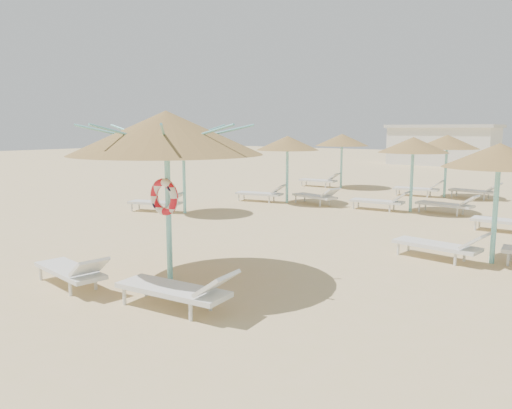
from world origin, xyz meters
The scene contains 6 objects.
ground centered at (0.00, 0.00, 0.00)m, with size 120.00×120.00×0.00m, color tan.
main_palapa centered at (-0.33, -0.12, 2.86)m, with size 3.66×3.66×3.28m.
lounger_main_a centered at (-1.40, -1.56, 0.34)m, with size 2.04×0.84×0.72m.
lounger_main_b centered at (1.04, -1.18, 0.37)m, with size 2.19×0.89×0.78m.
palapa_field centered at (2.40, 10.54, 2.28)m, with size 19.59×13.43×2.72m.
service_hut centered at (-6.00, 35.00, 1.64)m, with size 8.40×4.40×3.25m.
Camera 1 is at (6.79, -6.60, 2.95)m, focal length 35.00 mm.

